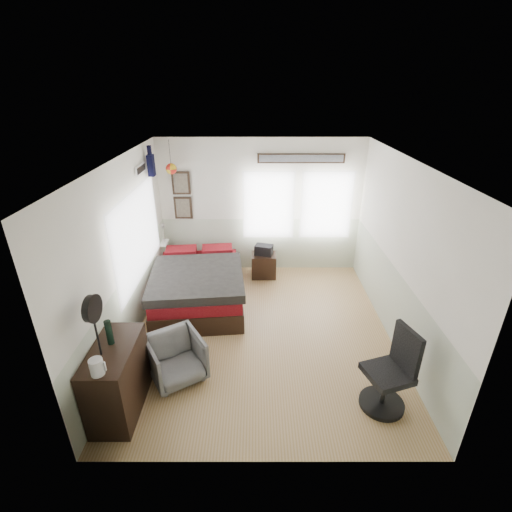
{
  "coord_description": "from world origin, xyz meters",
  "views": [
    {
      "loc": [
        -0.1,
        -4.85,
        3.65
      ],
      "look_at": [
        -0.1,
        0.4,
        1.15
      ],
      "focal_mm": 26.0,
      "sensor_mm": 36.0,
      "label": 1
    }
  ],
  "objects_px": {
    "dresser": "(118,379)",
    "task_chair": "(391,376)",
    "armchair": "(176,358)",
    "bed": "(198,285)",
    "nightstand": "(264,265)"
  },
  "relations": [
    {
      "from": "armchair",
      "to": "nightstand",
      "type": "relative_size",
      "value": 1.42
    },
    {
      "from": "dresser",
      "to": "task_chair",
      "type": "distance_m",
      "value": 3.25
    },
    {
      "from": "dresser",
      "to": "nightstand",
      "type": "distance_m",
      "value": 3.83
    },
    {
      "from": "bed",
      "to": "task_chair",
      "type": "xyz_separation_m",
      "value": [
        2.64,
        -2.37,
        0.11
      ]
    },
    {
      "from": "nightstand",
      "to": "task_chair",
      "type": "relative_size",
      "value": 0.45
    },
    {
      "from": "task_chair",
      "to": "nightstand",
      "type": "bearing_deg",
      "value": 95.4
    },
    {
      "from": "bed",
      "to": "armchair",
      "type": "height_order",
      "value": "bed"
    },
    {
      "from": "task_chair",
      "to": "bed",
      "type": "bearing_deg",
      "value": 119.96
    },
    {
      "from": "bed",
      "to": "task_chair",
      "type": "distance_m",
      "value": 3.55
    },
    {
      "from": "armchair",
      "to": "nightstand",
      "type": "bearing_deg",
      "value": 35.46
    },
    {
      "from": "bed",
      "to": "task_chair",
      "type": "relative_size",
      "value": 2.08
    },
    {
      "from": "dresser",
      "to": "nightstand",
      "type": "relative_size",
      "value": 2.05
    },
    {
      "from": "armchair",
      "to": "dresser",
      "type": "bearing_deg",
      "value": -170.03
    },
    {
      "from": "bed",
      "to": "task_chair",
      "type": "bearing_deg",
      "value": -47.55
    },
    {
      "from": "nightstand",
      "to": "task_chair",
      "type": "xyz_separation_m",
      "value": [
        1.46,
        -3.34,
        0.2
      ]
    }
  ]
}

